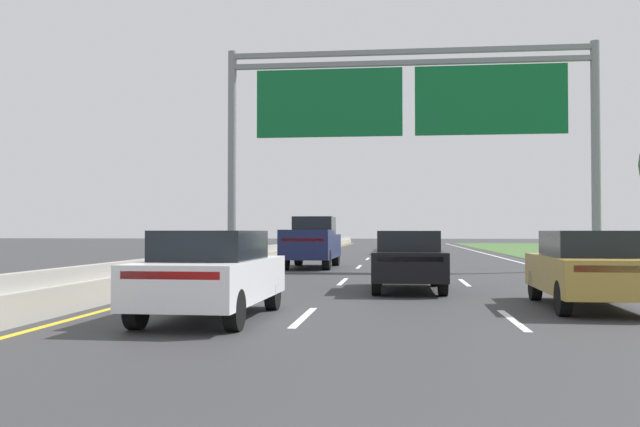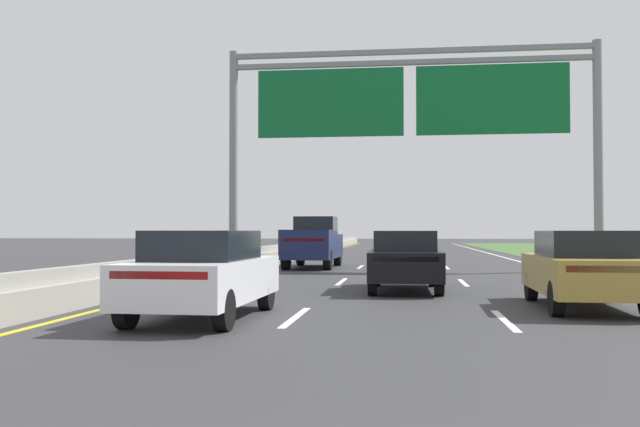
% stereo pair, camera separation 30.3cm
% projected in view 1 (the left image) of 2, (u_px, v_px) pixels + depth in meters
% --- Properties ---
extents(ground_plane, '(220.00, 220.00, 0.00)m').
position_uv_depth(ground_plane, '(401.00, 261.00, 36.79)').
color(ground_plane, '#333335').
extents(lane_striping, '(11.96, 106.00, 0.01)m').
position_uv_depth(lane_striping, '(401.00, 261.00, 36.33)').
color(lane_striping, white).
rests_on(lane_striping, ground).
extents(median_barrier_concrete, '(0.60, 110.00, 0.85)m').
position_uv_depth(median_barrier_concrete, '(277.00, 254.00, 37.53)').
color(median_barrier_concrete, '#99968E').
rests_on(median_barrier_concrete, ground).
extents(overhead_sign_gantry, '(15.06, 0.42, 9.13)m').
position_uv_depth(overhead_sign_gantry, '(409.00, 110.00, 28.40)').
color(overhead_sign_gantry, gray).
rests_on(overhead_sign_gantry, ground).
extents(pickup_truck_navy, '(2.06, 5.42, 2.20)m').
position_uv_depth(pickup_truck_navy, '(312.00, 243.00, 29.96)').
color(pickup_truck_navy, '#161E47').
rests_on(pickup_truck_navy, ground).
extents(car_white_left_lane_sedan, '(1.92, 4.44, 1.57)m').
position_uv_depth(car_white_left_lane_sedan, '(212.00, 273.00, 12.45)').
color(car_white_left_lane_sedan, silver).
rests_on(car_white_left_lane_sedan, ground).
extents(car_gold_right_lane_sedan, '(1.92, 4.44, 1.57)m').
position_uv_depth(car_gold_right_lane_sedan, '(588.00, 268.00, 14.19)').
color(car_gold_right_lane_sedan, '#A38438').
rests_on(car_gold_right_lane_sedan, ground).
extents(car_black_centre_lane_sedan, '(1.88, 4.42, 1.57)m').
position_uv_depth(car_black_centre_lane_sedan, '(408.00, 259.00, 18.40)').
color(car_black_centre_lane_sedan, black).
rests_on(car_black_centre_lane_sedan, ground).
extents(car_grey_centre_lane_sedan, '(1.94, 4.45, 1.57)m').
position_uv_depth(car_grey_centre_lane_sedan, '(399.00, 242.00, 47.34)').
color(car_grey_centre_lane_sedan, slate).
rests_on(car_grey_centre_lane_sedan, ground).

